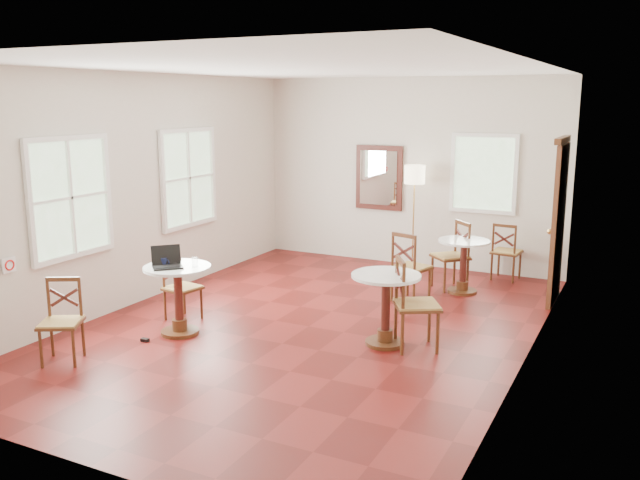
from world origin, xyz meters
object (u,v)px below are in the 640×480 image
Objects in this scene: cafe_table_back at (463,260)px; chair_near_b at (62,321)px; chair_near_a at (181,288)px; power_adapter at (145,340)px; chair_mid_b at (414,304)px; mouse at (174,264)px; navy_mug at (164,262)px; cafe_table_mid at (386,301)px; floor_lamp at (415,182)px; chair_back_a at (506,252)px; laptop at (167,262)px; chair_mid_a at (410,267)px; chair_back_b at (452,256)px; cafe_table_near at (178,292)px; water_glass at (195,262)px.

cafe_table_back is 0.87× the size of chair_near_b.
chair_near_a is at bearing 51.09° from chair_near_b.
chair_near_a reaches higher than power_adapter.
chair_mid_b is 11.46× the size of mouse.
chair_near_a is 7.03× the size of navy_mug.
cafe_table_mid is at bearing 65.04° from chair_mid_b.
mouse is at bearing 38.07° from chair_near_b.
chair_back_a is at bearing 2.09° from floor_lamp.
chair_near_b is 1.37m from mouse.
laptop is at bearing -110.15° from floor_lamp.
laptop is at bearing 67.36° from chair_mid_a.
chair_mid_a is at bearing 51.96° from mouse.
chair_mid_b is at bearing 16.75° from navy_mug.
chair_mid_b reaches higher than navy_mug.
chair_back_b is at bearing -93.95° from chair_mid_a.
cafe_table_mid is 6.86× the size of navy_mug.
chair_mid_b is 1.16× the size of chair_back_a.
chair_back_b is 0.58× the size of floor_lamp.
cafe_table_near is at bearing 17.86° from navy_mug.
laptop reaches higher than water_glass.
chair_mid_a is (-0.30, 1.67, -0.03)m from cafe_table_mid.
water_glass is at bearing 16.94° from navy_mug.
laptop reaches higher than chair_back_b.
chair_back_b is (-0.60, -0.82, 0.05)m from chair_back_a.
chair_near_b is at bearing 91.29° from chair_mid_b.
mouse is (-2.33, -3.26, 0.34)m from chair_back_b.
laptop reaches higher than chair_back_a.
cafe_table_near is 3.10m from chair_mid_a.
floor_lamp reaches higher than mouse.
mouse reaches higher than power_adapter.
chair_near_a reaches higher than cafe_table_mid.
power_adapter is at bearing -131.61° from water_glass.
cafe_table_back is 1.78× the size of laptop.
cafe_table_back is 6.42× the size of navy_mug.
chair_mid_a reaches higher than mouse.
cafe_table_back is 3.84m from water_glass.
navy_mug is at bearing -143.90° from mouse.
cafe_table_near is 1.91× the size of laptop.
chair_mid_a is at bearing 52.47° from power_adapter.
chair_near_b reaches higher than cafe_table_mid.
chair_near_a is 4.85m from chair_back_a.
chair_mid_a reaches higher than chair_back_a.
mouse is at bearing 130.70° from chair_near_a.
chair_near_b is 9.82× the size of mouse.
cafe_table_near is 7.45× the size of water_glass.
mouse is 0.81× the size of water_glass.
mouse is at bearing 71.23° from power_adapter.
power_adapter is (-2.47, -3.66, -0.46)m from chair_back_b.
cafe_table_back is at bearing 52.78° from power_adapter.
cafe_table_near is 3.99m from chair_back_b.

